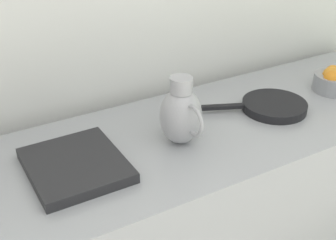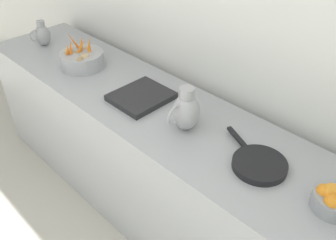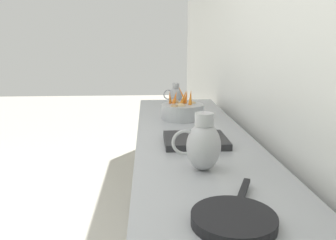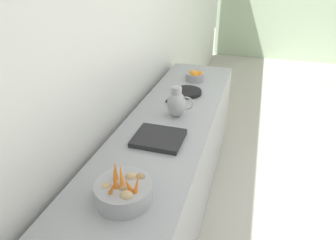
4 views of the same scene
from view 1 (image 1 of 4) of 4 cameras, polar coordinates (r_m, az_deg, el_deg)
orange_bowl at (r=2.13m, az=20.28°, el=4.77°), size 0.18×0.18×0.11m
metal_pitcher_tall at (r=1.58m, az=1.68°, el=0.74°), size 0.21×0.15×0.25m
counter_sink_basin at (r=1.51m, az=-11.60°, el=-5.62°), size 0.34×0.30×0.04m
skillet_on_counter at (r=1.90m, az=13.13°, el=1.76°), size 0.27×0.41×0.03m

